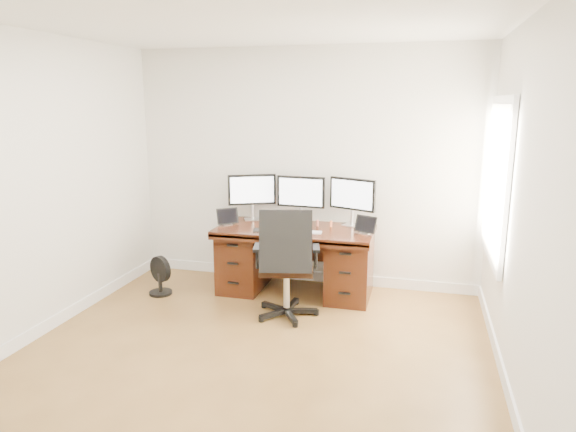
% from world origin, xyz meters
% --- Properties ---
extents(ground, '(4.50, 4.50, 0.00)m').
position_xyz_m(ground, '(0.00, 0.00, 0.00)').
color(ground, brown).
rests_on(ground, ground).
extents(back_wall, '(4.00, 0.10, 2.70)m').
position_xyz_m(back_wall, '(0.00, 2.25, 1.35)').
color(back_wall, silver).
rests_on(back_wall, ground).
extents(right_wall, '(0.10, 4.50, 2.70)m').
position_xyz_m(right_wall, '(2.00, 0.11, 1.35)').
color(right_wall, silver).
rests_on(right_wall, ground).
extents(desk, '(1.70, 0.80, 0.75)m').
position_xyz_m(desk, '(0.00, 1.83, 0.40)').
color(desk, '#38170B').
rests_on(desk, ground).
extents(office_chair, '(0.72, 0.72, 1.12)m').
position_xyz_m(office_chair, '(0.08, 1.14, 0.37)').
color(office_chair, black).
rests_on(office_chair, ground).
extents(floor_fan, '(0.29, 0.25, 0.43)m').
position_xyz_m(floor_fan, '(-1.44, 1.39, 0.21)').
color(floor_fan, black).
rests_on(floor_fan, ground).
extents(monitor_left, '(0.51, 0.27, 0.53)m').
position_xyz_m(monitor_left, '(-0.58, 2.07, 1.09)').
color(monitor_left, silver).
rests_on(monitor_left, desk).
extents(monitor_center, '(0.55, 0.15, 0.53)m').
position_xyz_m(monitor_center, '(-0.00, 2.07, 1.09)').
color(monitor_center, silver).
rests_on(monitor_center, desk).
extents(monitor_right, '(0.52, 0.23, 0.53)m').
position_xyz_m(monitor_right, '(0.58, 2.07, 1.09)').
color(monitor_right, silver).
rests_on(monitor_right, desk).
extents(tablet_left, '(0.23, 0.20, 0.19)m').
position_xyz_m(tablet_left, '(-0.77, 1.75, 0.84)').
color(tablet_left, silver).
rests_on(tablet_left, desk).
extents(tablet_right, '(0.25, 0.16, 0.19)m').
position_xyz_m(tablet_right, '(0.77, 1.75, 0.84)').
color(tablet_right, silver).
rests_on(tablet_right, desk).
extents(keyboard, '(0.30, 0.16, 0.01)m').
position_xyz_m(keyboard, '(0.04, 1.59, 0.76)').
color(keyboard, white).
rests_on(keyboard, desk).
extents(trackpad, '(0.13, 0.13, 0.01)m').
position_xyz_m(trackpad, '(0.26, 1.65, 0.76)').
color(trackpad, silver).
rests_on(trackpad, desk).
extents(drawing_tablet, '(0.26, 0.21, 0.01)m').
position_xyz_m(drawing_tablet, '(-0.29, 1.61, 0.76)').
color(drawing_tablet, black).
rests_on(drawing_tablet, desk).
extents(phone, '(0.15, 0.09, 0.01)m').
position_xyz_m(phone, '(0.04, 1.79, 0.76)').
color(phone, black).
rests_on(phone, desk).
extents(figurine_purple, '(0.03, 0.03, 0.08)m').
position_xyz_m(figurine_purple, '(-0.34, 1.95, 0.79)').
color(figurine_purple, '#7B57D3').
rests_on(figurine_purple, desk).
extents(figurine_pink, '(0.03, 0.03, 0.08)m').
position_xyz_m(figurine_pink, '(-0.27, 1.95, 0.79)').
color(figurine_pink, pink).
rests_on(figurine_pink, desk).
extents(figurine_blue, '(0.03, 0.03, 0.08)m').
position_xyz_m(figurine_blue, '(-0.10, 1.95, 0.79)').
color(figurine_blue, '#4F68E3').
rests_on(figurine_blue, desk).
extents(figurine_yellow, '(0.03, 0.03, 0.08)m').
position_xyz_m(figurine_yellow, '(0.11, 1.95, 0.79)').
color(figurine_yellow, tan).
rests_on(figurine_yellow, desk).
extents(figurine_brown, '(0.03, 0.03, 0.08)m').
position_xyz_m(figurine_brown, '(0.22, 1.95, 0.79)').
color(figurine_brown, brown).
rests_on(figurine_brown, desk).
extents(figurine_orange, '(0.03, 0.03, 0.08)m').
position_xyz_m(figurine_orange, '(0.37, 1.95, 0.79)').
color(figurine_orange, '#E67D45').
rests_on(figurine_orange, desk).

